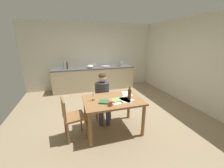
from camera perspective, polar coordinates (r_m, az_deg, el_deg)
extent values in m
cube|color=#937F60|center=(3.82, -0.96, -12.99)|extent=(5.20, 5.20, 0.04)
cube|color=beige|center=(5.87, -8.22, 11.23)|extent=(5.20, 0.12, 2.60)
cube|color=beige|center=(4.77, 30.85, 7.56)|extent=(0.12, 5.20, 2.60)
cube|color=beige|center=(5.68, -7.26, 2.12)|extent=(3.19, 0.60, 0.86)
cube|color=#4C4C51|center=(5.58, -7.44, 6.58)|extent=(3.23, 0.64, 0.04)
cube|color=olive|center=(2.92, 0.27, -6.66)|extent=(1.21, 0.86, 0.04)
cylinder|color=olive|center=(2.69, -8.95, -18.33)|extent=(0.07, 0.07, 0.70)
cylinder|color=olive|center=(3.00, 12.77, -14.53)|extent=(0.07, 0.07, 0.70)
cylinder|color=olive|center=(3.32, -10.86, -11.03)|extent=(0.07, 0.07, 0.70)
cylinder|color=olive|center=(3.57, 6.92, -8.70)|extent=(0.07, 0.07, 0.70)
cube|color=olive|center=(3.54, -3.84, -6.60)|extent=(0.45, 0.45, 0.04)
cube|color=olive|center=(3.64, -4.16, -2.40)|extent=(0.36, 0.08, 0.40)
cylinder|color=olive|center=(3.49, -6.35, -11.51)|extent=(0.04, 0.04, 0.47)
cylinder|color=olive|center=(3.52, -0.70, -11.17)|extent=(0.04, 0.04, 0.47)
cylinder|color=olive|center=(3.79, -6.59, -9.05)|extent=(0.04, 0.04, 0.47)
cylinder|color=olive|center=(3.82, -1.42, -8.76)|extent=(0.04, 0.04, 0.47)
cylinder|color=#333842|center=(3.44, -3.84, -3.31)|extent=(0.36, 0.36, 0.50)
sphere|color=#D8AD8C|center=(3.33, -3.96, 2.49)|extent=(0.20, 0.20, 0.20)
sphere|color=#473323|center=(3.32, -3.98, 3.16)|extent=(0.19, 0.19, 0.19)
cylinder|color=#383847|center=(3.36, -4.84, -8.51)|extent=(0.18, 0.39, 0.13)
cylinder|color=#383847|center=(3.30, -4.50, -13.46)|extent=(0.10, 0.10, 0.45)
cylinder|color=#383847|center=(3.37, -2.10, -8.35)|extent=(0.18, 0.39, 0.13)
cylinder|color=#383847|center=(3.31, -1.66, -13.28)|extent=(0.10, 0.10, 0.45)
cube|color=olive|center=(2.94, -15.32, -12.82)|extent=(0.46, 0.46, 0.04)
cube|color=olive|center=(2.82, -19.38, -9.75)|extent=(0.09, 0.36, 0.40)
cylinder|color=olive|center=(2.96, -10.81, -17.75)|extent=(0.04, 0.04, 0.46)
cylinder|color=olive|center=(3.23, -12.62, -14.53)|extent=(0.04, 0.04, 0.46)
cylinder|color=olive|center=(2.90, -17.61, -19.05)|extent=(0.04, 0.04, 0.46)
cylinder|color=olive|center=(3.19, -18.75, -15.61)|extent=(0.04, 0.04, 0.46)
cylinder|color=#D84C3F|center=(2.62, -0.56, -7.99)|extent=(0.08, 0.08, 0.10)
torus|color=#D84C3F|center=(2.63, 0.38, -7.77)|extent=(0.07, 0.01, 0.07)
cylinder|color=gold|center=(2.88, -7.63, -6.22)|extent=(0.06, 0.06, 0.05)
cylinder|color=white|center=(2.83, -7.75, -3.44)|extent=(0.02, 0.02, 0.25)
cube|color=#2E663B|center=(2.77, -3.18, -7.30)|extent=(0.25, 0.25, 0.03)
cube|color=#79BD55|center=(2.84, 1.65, -6.71)|extent=(0.20, 0.20, 0.03)
cube|color=white|center=(2.90, 5.36, -6.52)|extent=(0.24, 0.32, 0.00)
cube|color=white|center=(2.93, 5.77, -6.29)|extent=(0.33, 0.36, 0.00)
cube|color=white|center=(2.82, 1.48, -7.14)|extent=(0.26, 0.33, 0.00)
cube|color=white|center=(3.23, 6.19, -3.94)|extent=(0.26, 0.33, 0.00)
cylinder|color=#593319|center=(2.89, 7.19, -4.30)|extent=(0.07, 0.07, 0.22)
cylinder|color=#593319|center=(2.85, 7.29, -1.76)|extent=(0.03, 0.03, 0.05)
cylinder|color=#B2B7BC|center=(5.67, -2.65, 7.29)|extent=(0.36, 0.36, 0.04)
cylinder|color=silver|center=(5.81, -3.07, 8.52)|extent=(0.02, 0.02, 0.24)
cylinder|color=#8C999E|center=(5.45, -19.14, 7.01)|extent=(0.07, 0.07, 0.24)
cylinder|color=#8C999E|center=(5.43, -19.30, 8.59)|extent=(0.03, 0.03, 0.06)
cylinder|color=#593319|center=(5.50, -17.96, 7.17)|extent=(0.06, 0.06, 0.23)
cylinder|color=#593319|center=(5.48, -18.10, 8.66)|extent=(0.03, 0.03, 0.06)
ellipsoid|color=white|center=(5.51, -9.04, 7.18)|extent=(0.25, 0.25, 0.11)
cylinder|color=#B7BABF|center=(5.85, 3.46, 8.28)|extent=(0.18, 0.18, 0.18)
cone|color=#262628|center=(5.83, 3.48, 9.35)|extent=(0.11, 0.11, 0.04)
cylinder|color=silver|center=(5.74, -7.07, 7.10)|extent=(0.06, 0.06, 0.00)
cylinder|color=silver|center=(5.73, -7.09, 7.47)|extent=(0.01, 0.01, 0.07)
cone|color=silver|center=(5.72, -7.12, 8.21)|extent=(0.07, 0.07, 0.08)
cylinder|color=silver|center=(5.72, -8.06, 7.04)|extent=(0.06, 0.06, 0.00)
cylinder|color=silver|center=(5.71, -8.07, 7.40)|extent=(0.01, 0.01, 0.07)
cone|color=silver|center=(5.70, -8.10, 8.14)|extent=(0.07, 0.07, 0.08)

